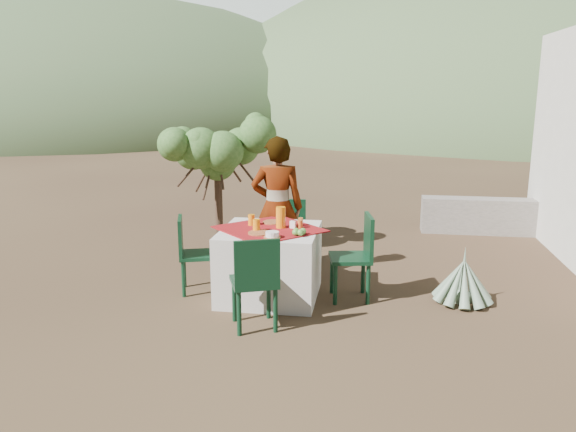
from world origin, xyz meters
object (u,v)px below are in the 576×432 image
object	(u,v)px
chair_far	(290,230)
chair_left	(191,251)
person	(277,208)
shrub_tree	(222,157)
chair_right	(358,253)
agave	(463,282)
chair_near	(255,279)
juice_pitcher	(281,217)
table	(270,263)

from	to	relation	value
chair_far	chair_left	bearing A→B (deg)	-136.80
chair_far	person	distance (m)	0.53
chair_far	shrub_tree	world-z (taller)	shrub_tree
chair_far	chair_right	xyz separation A→B (m)	(0.88, -0.99, 0.04)
chair_far	agave	size ratio (longest dim) A/B	1.26
chair_near	person	distance (m)	1.62
person	agave	size ratio (longest dim) A/B	2.49
chair_far	juice_pitcher	world-z (taller)	juice_pitcher
chair_near	juice_pitcher	bearing A→B (deg)	-116.61
chair_near	chair_left	distance (m)	1.28
person	juice_pitcher	world-z (taller)	person
person	juice_pitcher	distance (m)	0.66
chair_right	person	distance (m)	1.20
shrub_tree	juice_pitcher	size ratio (longest dim) A/B	7.31
chair_left	table	bearing A→B (deg)	-108.41
person	table	bearing A→B (deg)	84.84
shrub_tree	person	bearing A→B (deg)	-47.23
chair_left	agave	xyz separation A→B (m)	(2.93, 0.13, -0.24)
chair_near	juice_pitcher	size ratio (longest dim) A/B	3.99
agave	chair_near	bearing A→B (deg)	-153.06
chair_right	juice_pitcher	bearing A→B (deg)	-98.42
table	agave	bearing A→B (deg)	3.87
chair_right	agave	bearing A→B (deg)	83.30
chair_far	shrub_tree	xyz separation A→B (m)	(-1.03, 0.65, 0.83)
chair_far	chair_near	world-z (taller)	chair_near
table	chair_right	distance (m)	0.95
chair_near	chair_right	xyz separation A→B (m)	(0.90, 0.96, 0.01)
agave	juice_pitcher	bearing A→B (deg)	-177.37
chair_near	table	bearing A→B (deg)	-109.61
chair_near	chair_right	bearing A→B (deg)	-154.99
chair_right	juice_pitcher	size ratio (longest dim) A/B	4.07
shrub_tree	juice_pitcher	distance (m)	2.03
chair_near	person	xyz separation A→B (m)	(-0.07, 1.58, 0.34)
shrub_tree	juice_pitcher	xyz separation A→B (m)	(1.09, -1.66, -0.43)
agave	person	bearing A→B (deg)	165.03
table	shrub_tree	world-z (taller)	shrub_tree
agave	juice_pitcher	size ratio (longest dim) A/B	3.00
table	juice_pitcher	distance (m)	0.51
chair_right	person	world-z (taller)	person
person	shrub_tree	size ratio (longest dim) A/B	1.02
chair_near	shrub_tree	world-z (taller)	shrub_tree
chair_far	chair_near	distance (m)	1.95
shrub_tree	agave	size ratio (longest dim) A/B	2.44
chair_near	person	size ratio (longest dim) A/B	0.54
chair_left	person	size ratio (longest dim) A/B	0.50
person	agave	bearing A→B (deg)	156.73
juice_pitcher	chair_near	bearing A→B (deg)	-94.95
person	shrub_tree	distance (m)	1.46
person	juice_pitcher	size ratio (longest dim) A/B	7.45
table	agave	world-z (taller)	table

